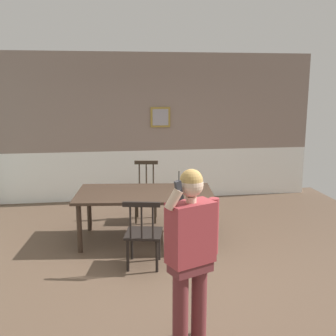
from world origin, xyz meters
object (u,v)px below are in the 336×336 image
at_px(chair_near_window, 146,192).
at_px(person_figure, 191,247).
at_px(dining_table, 145,197).
at_px(chair_by_doorway, 143,233).

bearing_deg(chair_near_window, person_figure, 99.80).
height_order(dining_table, chair_near_window, chair_near_window).
distance_m(chair_near_window, chair_by_doorway, 1.86).
relative_size(chair_near_window, chair_by_doorway, 1.11).
bearing_deg(dining_table, person_figure, -85.91).
distance_m(dining_table, person_figure, 2.54).
relative_size(dining_table, person_figure, 1.31).
bearing_deg(dining_table, chair_by_doorway, -96.39).
xyz_separation_m(dining_table, chair_near_window, (0.10, 0.92, -0.18)).
bearing_deg(chair_by_doorway, dining_table, 94.94).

